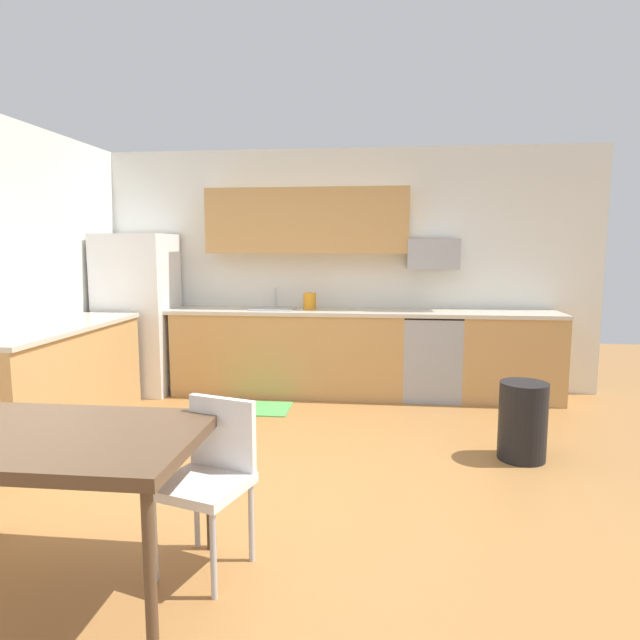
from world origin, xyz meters
The scene contains 18 objects.
ground_plane centered at (0.00, 0.00, 0.00)m, with size 12.00×12.00×0.00m, color #9E6B38.
wall_back centered at (0.00, 2.65, 1.35)m, with size 5.80×0.10×2.70m, color silver.
cabinet_run_back centered at (-0.50, 2.30, 0.45)m, with size 2.51×0.60×0.90m, color tan.
cabinet_run_back_right centered at (1.88, 2.30, 0.45)m, with size 1.04×0.60×0.90m, color tan.
cabinet_run_left centered at (-2.30, 0.80, 0.45)m, with size 0.60×2.00×0.90m, color tan.
countertop_back centered at (0.00, 2.30, 0.92)m, with size 4.80×0.64×0.04m, color beige.
countertop_left centered at (-2.30, 0.80, 0.92)m, with size 0.64×2.00×0.04m, color beige.
upper_cabinets_back centered at (-0.30, 2.43, 1.90)m, with size 2.20×0.34×0.70m, color tan.
refrigerator centered at (-2.18, 2.22, 0.88)m, with size 0.76×0.70×1.76m, color white.
oven_range centered at (1.06, 2.30, 0.46)m, with size 0.60×0.60×0.91m.
microwave centered at (1.06, 2.40, 1.54)m, with size 0.54×0.36×0.32m, color #9EA0A5.
sink_basin centered at (-0.67, 2.30, 0.88)m, with size 0.48×0.40×0.14m, color #A5A8AD.
sink_faucet centered at (-0.67, 2.48, 1.04)m, with size 0.02×0.02×0.24m, color #B2B5BA.
dining_table centered at (-1.02, -1.31, 0.70)m, with size 1.40×0.90×0.76m.
chair_near_table centered at (-0.32, -1.06, 0.50)m, with size 0.50×0.50×0.85m.
trash_bin centered at (1.61, 0.58, 0.30)m, with size 0.36×0.36×0.60m, color black.
floor_mat centered at (-0.73, 1.65, 0.01)m, with size 0.70×0.50×0.01m, color #4CA54C.
kettle centered at (-0.26, 2.35, 1.02)m, with size 0.14×0.14×0.20m, color orange.
Camera 1 is at (0.52, -3.65, 1.62)m, focal length 31.06 mm.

